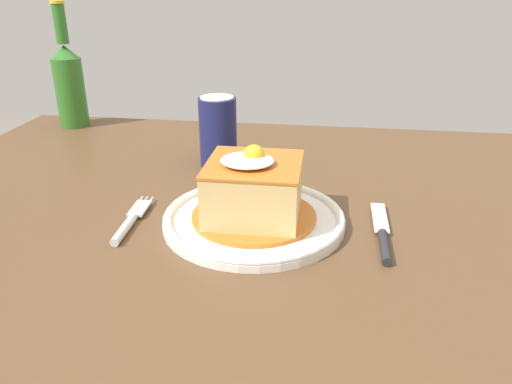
{
  "coord_description": "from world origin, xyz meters",
  "views": [
    {
      "loc": [
        0.05,
        -0.7,
        1.07
      ],
      "look_at": [
        -0.04,
        -0.07,
        0.79
      ],
      "focal_mm": 35.14,
      "sensor_mm": 36.0,
      "label": 1
    }
  ],
  "objects_px": {
    "knife": "(383,238)",
    "beer_bottle_green": "(69,82)",
    "soda_can": "(218,132)",
    "main_plate": "(254,218)",
    "fork": "(129,222)"
  },
  "relations": [
    {
      "from": "knife",
      "to": "beer_bottle_green",
      "type": "distance_m",
      "value": 0.79
    },
    {
      "from": "knife",
      "to": "soda_can",
      "type": "relative_size",
      "value": 1.33
    },
    {
      "from": "main_plate",
      "to": "fork",
      "type": "xyz_separation_m",
      "value": [
        -0.17,
        -0.03,
        -0.0
      ]
    },
    {
      "from": "soda_can",
      "to": "main_plate",
      "type": "bearing_deg",
      "value": -66.47
    },
    {
      "from": "knife",
      "to": "beer_bottle_green",
      "type": "height_order",
      "value": "beer_bottle_green"
    },
    {
      "from": "main_plate",
      "to": "soda_can",
      "type": "bearing_deg",
      "value": 113.53
    },
    {
      "from": "main_plate",
      "to": "fork",
      "type": "distance_m",
      "value": 0.17
    },
    {
      "from": "knife",
      "to": "fork",
      "type": "bearing_deg",
      "value": -179.29
    },
    {
      "from": "main_plate",
      "to": "soda_can",
      "type": "height_order",
      "value": "soda_can"
    },
    {
      "from": "fork",
      "to": "beer_bottle_green",
      "type": "bearing_deg",
      "value": 123.93
    },
    {
      "from": "soda_can",
      "to": "beer_bottle_green",
      "type": "xyz_separation_m",
      "value": [
        -0.38,
        0.2,
        0.04
      ]
    },
    {
      "from": "main_plate",
      "to": "beer_bottle_green",
      "type": "height_order",
      "value": "beer_bottle_green"
    },
    {
      "from": "main_plate",
      "to": "fork",
      "type": "relative_size",
      "value": 1.76
    },
    {
      "from": "main_plate",
      "to": "knife",
      "type": "distance_m",
      "value": 0.17
    },
    {
      "from": "main_plate",
      "to": "knife",
      "type": "xyz_separation_m",
      "value": [
        0.17,
        -0.03,
        -0.0
      ]
    }
  ]
}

